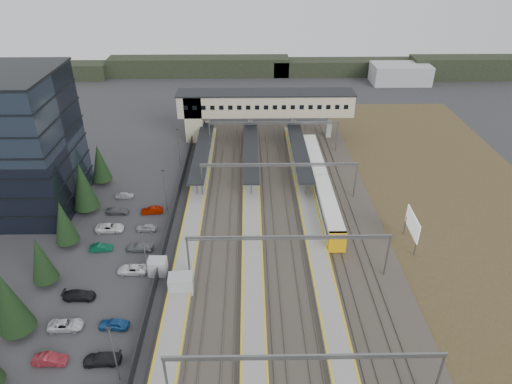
{
  "coord_description": "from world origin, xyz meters",
  "views": [
    {
      "loc": [
        6.67,
        -58.57,
        43.75
      ],
      "look_at": [
        7.77,
        9.36,
        4.0
      ],
      "focal_mm": 32.0,
      "sensor_mm": 36.0,
      "label": 1
    }
  ],
  "objects_px": {
    "relay_cabin_near": "(181,284)",
    "footbridge": "(253,106)",
    "relay_cabin_far": "(157,267)",
    "train": "(321,184)",
    "billboard": "(412,225)"
  },
  "relations": [
    {
      "from": "relay_cabin_far",
      "to": "billboard",
      "type": "xyz_separation_m",
      "value": [
        38.59,
        6.29,
        2.57
      ]
    },
    {
      "from": "train",
      "to": "relay_cabin_far",
      "type": "bearing_deg",
      "value": -139.63
    },
    {
      "from": "relay_cabin_near",
      "to": "billboard",
      "type": "distance_m",
      "value": 36.25
    },
    {
      "from": "relay_cabin_far",
      "to": "footbridge",
      "type": "bearing_deg",
      "value": 73.55
    },
    {
      "from": "relay_cabin_near",
      "to": "billboard",
      "type": "height_order",
      "value": "billboard"
    },
    {
      "from": "footbridge",
      "to": "train",
      "type": "relative_size",
      "value": 1.07
    },
    {
      "from": "relay_cabin_near",
      "to": "footbridge",
      "type": "distance_m",
      "value": 54.41
    },
    {
      "from": "footbridge",
      "to": "billboard",
      "type": "relative_size",
      "value": 6.26
    },
    {
      "from": "relay_cabin_near",
      "to": "footbridge",
      "type": "relative_size",
      "value": 0.09
    },
    {
      "from": "footbridge",
      "to": "billboard",
      "type": "height_order",
      "value": "footbridge"
    },
    {
      "from": "relay_cabin_far",
      "to": "footbridge",
      "type": "height_order",
      "value": "footbridge"
    },
    {
      "from": "train",
      "to": "footbridge",
      "type": "bearing_deg",
      "value": 115.11
    },
    {
      "from": "footbridge",
      "to": "billboard",
      "type": "xyz_separation_m",
      "value": [
        24.13,
        -42.7,
        -4.16
      ]
    },
    {
      "from": "train",
      "to": "billboard",
      "type": "relative_size",
      "value": 5.87
    },
    {
      "from": "relay_cabin_far",
      "to": "footbridge",
      "type": "relative_size",
      "value": 0.07
    }
  ]
}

